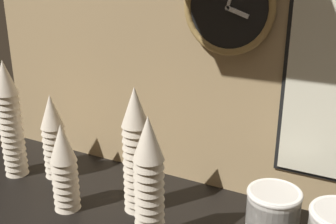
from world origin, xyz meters
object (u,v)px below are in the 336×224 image
cup_stack_center_right (149,183)px  wall_clock (229,8)px  bowl_stack_right (273,212)px  cup_stack_center (136,151)px  cup_stack_far_left (10,119)px  cup_stack_left (54,136)px  cup_stack_center_left (64,167)px

cup_stack_center_right → wall_clock: size_ratio=1.35×
cup_stack_center_right → bowl_stack_right: cup_stack_center_right is taller
cup_stack_center_right → wall_clock: (0.07, 0.34, 0.40)m
cup_stack_center → bowl_stack_right: (0.39, 0.06, -0.12)m
cup_stack_far_left → cup_stack_center_right: bearing=-10.7°
cup_stack_far_left → cup_stack_left: size_ratio=1.38×
cup_stack_far_left → bowl_stack_right: (0.88, 0.07, -0.13)m
cup_stack_center_left → wall_clock: 0.66m
bowl_stack_right → wall_clock: bearing=143.0°
cup_stack_far_left → cup_stack_center: size_ratio=1.06×
wall_clock → cup_stack_center_left: bearing=-140.2°
cup_stack_center_right → cup_stack_center_left: cup_stack_center_right is taller
cup_stack_far_left → wall_clock: size_ratio=1.51×
cup_stack_center_left → bowl_stack_right: 0.61m
cup_stack_far_left → cup_stack_center: bearing=1.1°
bowl_stack_right → cup_stack_center: bearing=-171.8°
cup_stack_left → cup_stack_far_left: bearing=-157.3°
cup_stack_far_left → bowl_stack_right: 0.90m
cup_stack_left → cup_stack_center_left: bearing=-40.1°
cup_stack_center_right → cup_stack_center_left: size_ratio=1.33×
cup_stack_center_left → bowl_stack_right: (0.58, 0.15, -0.06)m
bowl_stack_right → wall_clock: wall_clock is taller
cup_stack_center_left → bowl_stack_right: bearing=14.6°
bowl_stack_right → cup_stack_center_right: bearing=-146.7°
cup_stack_far_left → wall_clock: 0.81m
cup_stack_center → wall_clock: size_ratio=1.43×
cup_stack_center_right → cup_stack_center_left: (-0.31, 0.03, -0.05)m
wall_clock → cup_stack_center_right: bearing=-100.9°
cup_stack_center_right → cup_stack_center_left: 0.31m
cup_stack_center_left → cup_stack_left: bearing=139.9°
cup_stack_center_left → bowl_stack_right: cup_stack_center_left is taller
cup_stack_center_right → cup_stack_left: size_ratio=1.23×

